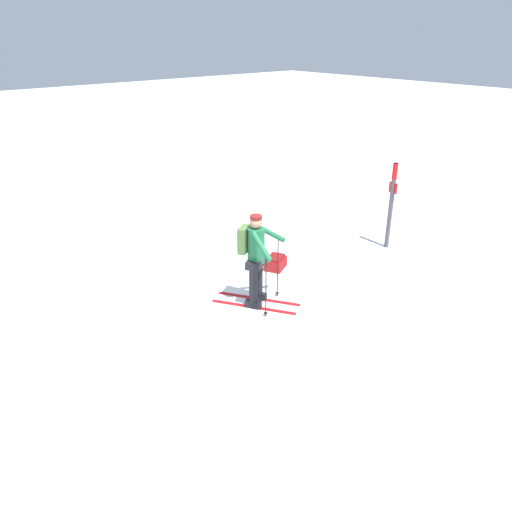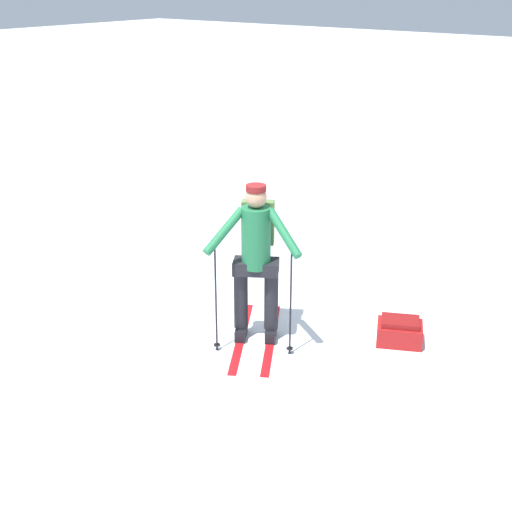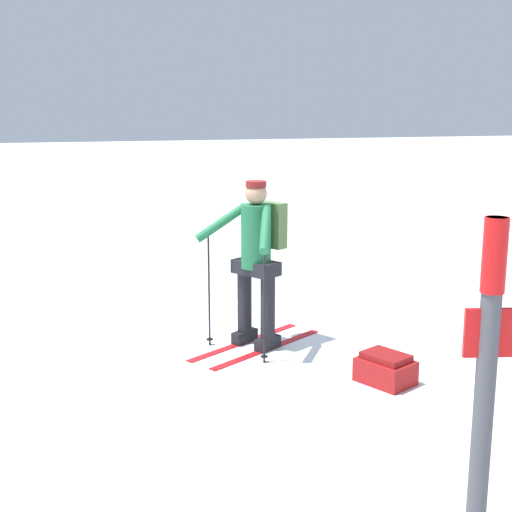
# 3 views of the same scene
# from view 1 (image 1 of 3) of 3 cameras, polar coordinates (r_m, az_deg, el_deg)

# --- Properties ---
(ground_plane) EXTENTS (80.00, 80.00, 0.00)m
(ground_plane) POSITION_cam_1_polar(r_m,az_deg,el_deg) (8.73, 0.34, -7.43)
(ground_plane) COLOR white
(skier) EXTENTS (1.58, 1.22, 1.72)m
(skier) POSITION_cam_1_polar(r_m,az_deg,el_deg) (8.82, -0.10, 0.13)
(skier) COLOR red
(skier) RESTS_ON ground_plane
(dropped_backpack) EXTENTS (0.53, 0.58, 0.28)m
(dropped_backpack) POSITION_cam_1_polar(r_m,az_deg,el_deg) (10.52, 2.24, -0.75)
(dropped_backpack) COLOR maroon
(dropped_backpack) RESTS_ON ground_plane
(trail_marker) EXTENTS (0.24, 0.11, 1.97)m
(trail_marker) POSITION_cam_1_polar(r_m,az_deg,el_deg) (11.59, 15.25, 6.29)
(trail_marker) COLOR #4C4C51
(trail_marker) RESTS_ON ground_plane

